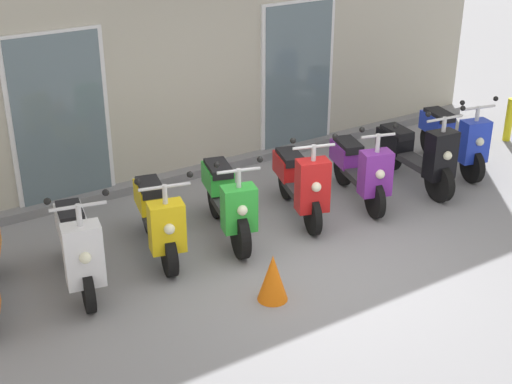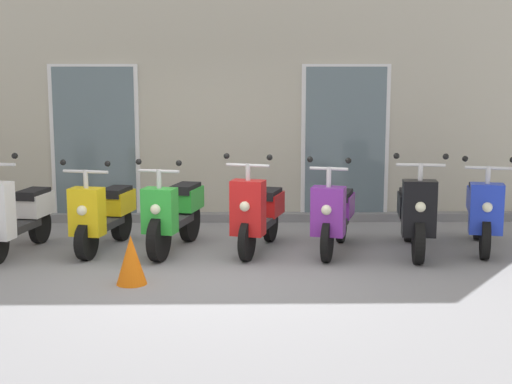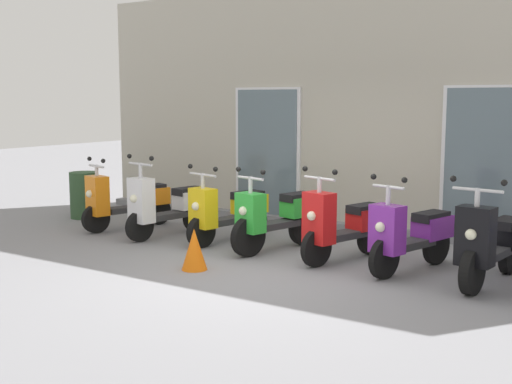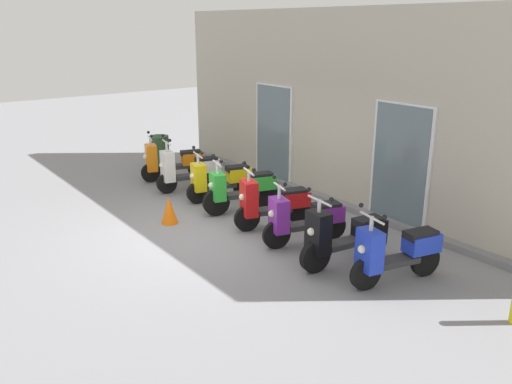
{
  "view_description": "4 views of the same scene",
  "coord_description": "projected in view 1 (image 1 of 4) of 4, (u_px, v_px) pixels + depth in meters",
  "views": [
    {
      "loc": [
        -4.44,
        -5.7,
        4.23
      ],
      "look_at": [
        -0.35,
        0.72,
        0.69
      ],
      "focal_mm": 51.3,
      "sensor_mm": 36.0,
      "label": 1
    },
    {
      "loc": [
        0.35,
        -7.84,
        2.2
      ],
      "look_at": [
        0.48,
        0.61,
        0.81
      ],
      "focal_mm": 51.88,
      "sensor_mm": 36.0,
      "label": 2
    },
    {
      "loc": [
        4.11,
        -6.63,
        2.1
      ],
      "look_at": [
        -0.48,
        0.51,
        0.9
      ],
      "focal_mm": 46.1,
      "sensor_mm": 36.0,
      "label": 3
    },
    {
      "loc": [
        7.61,
        -4.67,
        3.62
      ],
      "look_at": [
        0.49,
        0.7,
        0.75
      ],
      "focal_mm": 36.81,
      "sensor_mm": 36.0,
      "label": 4
    }
  ],
  "objects": [
    {
      "name": "curb_bollard",
      "position": [
        509.0,
        120.0,
        11.67
      ],
      "size": [
        0.12,
        0.12,
        0.7
      ],
      "primitive_type": "cylinder",
      "color": "yellow",
      "rests_on": "ground_plane"
    },
    {
      "name": "scooter_red",
      "position": [
        300.0,
        181.0,
        9.15
      ],
      "size": [
        0.77,
        1.49,
        1.26
      ],
      "color": "black",
      "rests_on": "ground_plane"
    },
    {
      "name": "scooter_black",
      "position": [
        416.0,
        154.0,
        10.02
      ],
      "size": [
        0.62,
        1.67,
        1.28
      ],
      "color": "black",
      "rests_on": "ground_plane"
    },
    {
      "name": "scooter_white",
      "position": [
        78.0,
        245.0,
        7.66
      ],
      "size": [
        0.69,
        1.53,
        1.29
      ],
      "color": "black",
      "rests_on": "ground_plane"
    },
    {
      "name": "scooter_purple",
      "position": [
        360.0,
        168.0,
        9.58
      ],
      "size": [
        0.72,
        1.51,
        1.23
      ],
      "color": "black",
      "rests_on": "ground_plane"
    },
    {
      "name": "scooter_green",
      "position": [
        228.0,
        200.0,
        8.69
      ],
      "size": [
        0.73,
        1.59,
        1.19
      ],
      "color": "black",
      "rests_on": "ground_plane"
    },
    {
      "name": "storefront_facade",
      "position": [
        182.0,
        41.0,
        9.89
      ],
      "size": [
        10.6,
        0.5,
        3.94
      ],
      "color": "#B2AD9E",
      "rests_on": "ground_plane"
    },
    {
      "name": "scooter_blue",
      "position": [
        454.0,
        137.0,
        10.56
      ],
      "size": [
        0.71,
        1.53,
        1.22
      ],
      "color": "black",
      "rests_on": "ground_plane"
    },
    {
      "name": "scooter_yellow",
      "position": [
        158.0,
        217.0,
        8.32
      ],
      "size": [
        0.72,
        1.49,
        1.18
      ],
      "color": "black",
      "rests_on": "ground_plane"
    },
    {
      "name": "traffic_cone",
      "position": [
        273.0,
        277.0,
        7.51
      ],
      "size": [
        0.32,
        0.32,
        0.52
      ],
      "primitive_type": "cone",
      "color": "orange",
      "rests_on": "ground_plane"
    },
    {
      "name": "ground_plane",
      "position": [
        315.0,
        262.0,
        8.31
      ],
      "size": [
        40.0,
        40.0,
        0.0
      ],
      "primitive_type": "plane",
      "color": "gray"
    }
  ]
}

